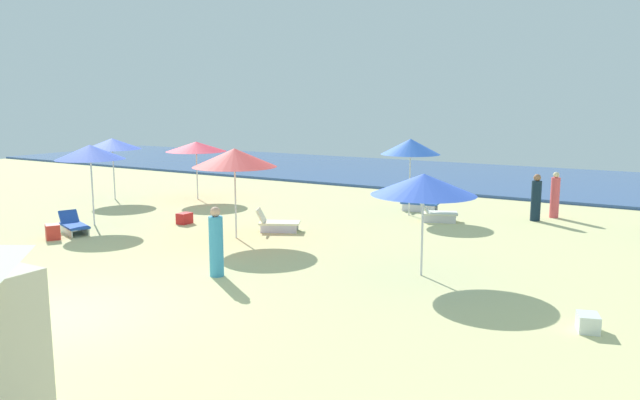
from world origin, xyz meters
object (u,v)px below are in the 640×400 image
cooler_box_0 (53,232)px  umbrella_2 (90,152)px  lounge_chair_0_1 (417,203)px  umbrella_5 (196,147)px  beachgoer_2 (536,199)px  cooler_box_2 (184,218)px  umbrella_4 (112,144)px  umbrella_3 (424,184)px  beachgoer_0 (216,244)px  umbrella_0 (411,147)px  lounge_chair_2_0 (74,225)px  beachgoer_1 (555,196)px  cooler_box_1 (588,323)px  lounge_chair_6_0 (276,223)px  umbrella_6 (235,158)px  lounge_chair_0_0 (436,213)px

cooler_box_0 → umbrella_2: bearing=-41.3°
lounge_chair_0_1 → umbrella_5: 9.03m
beachgoer_2 → lounge_chair_0_1: bearing=-1.0°
cooler_box_2 → umbrella_5: bearing=-143.5°
beachgoer_2 → umbrella_4: bearing=10.0°
umbrella_3 → cooler_box_0: size_ratio=5.36×
umbrella_5 → cooler_box_2: size_ratio=5.25×
beachgoer_0 → beachgoer_2: size_ratio=1.03×
umbrella_5 → cooler_box_2: (3.03, -3.97, -1.94)m
lounge_chair_0_1 → umbrella_4: bearing=100.0°
umbrella_3 → lounge_chair_0_1: bearing=112.7°
umbrella_0 → cooler_box_2: size_ratio=5.80×
lounge_chair_2_0 → beachgoer_1: bearing=-28.4°
lounge_chair_2_0 → cooler_box_2: 3.33m
umbrella_3 → beachgoer_0: umbrella_3 is taller
umbrella_4 → cooler_box_1: size_ratio=5.51×
lounge_chair_0_1 → lounge_chair_6_0: lounge_chair_0_1 is taller
cooler_box_2 → beachgoer_2: bearing=122.6°
lounge_chair_2_0 → cooler_box_0: 0.87m
cooler_box_2 → lounge_chair_2_0: bearing=-34.8°
umbrella_0 → cooler_box_0: bearing=-130.0°
lounge_chair_6_0 → beachgoer_2: 8.62m
lounge_chair_0_1 → cooler_box_1: (6.96, -9.39, -0.13)m
umbrella_6 → lounge_chair_6_0: bearing=70.8°
lounge_chair_0_0 → lounge_chair_0_1: bearing=17.7°
umbrella_3 → beachgoer_1: (1.27, 8.85, -1.36)m
umbrella_2 → umbrella_5: 5.66m
cooler_box_1 → beachgoer_2: bearing=-0.8°
beachgoer_2 → cooler_box_0: bearing=36.5°
umbrella_2 → umbrella_0: bearing=40.2°
lounge_chair_2_0 → lounge_chair_6_0: bearing=-35.1°
beachgoer_0 → beachgoer_2: beachgoer_0 is taller
lounge_chair_2_0 → beachgoer_2: bearing=-30.1°
beachgoer_0 → beachgoer_1: bearing=20.2°
lounge_chair_2_0 → beachgoer_2: size_ratio=0.94×
beachgoer_2 → cooler_box_2: bearing=28.5°
umbrella_5 → umbrella_6: (5.77, -4.74, 0.22)m
umbrella_0 → umbrella_4: umbrella_0 is taller
beachgoer_0 → cooler_box_0: size_ratio=3.63×
lounge_chair_2_0 → umbrella_6: bearing=-45.1°
lounge_chair_0_0 → cooler_box_1: size_ratio=3.23×
umbrella_2 → cooler_box_0: bearing=-71.4°
lounge_chair_0_1 → umbrella_3: bearing=-165.8°
cooler_box_0 → umbrella_4: bearing=-24.2°
lounge_chair_0_0 → cooler_box_2: 8.21m
umbrella_0 → lounge_chair_0_0: 2.47m
umbrella_4 → umbrella_5: umbrella_4 is taller
umbrella_2 → umbrella_6: (5.07, 0.87, 0.00)m
umbrella_5 → beachgoer_2: bearing=10.6°
umbrella_0 → umbrella_2: bearing=-139.8°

